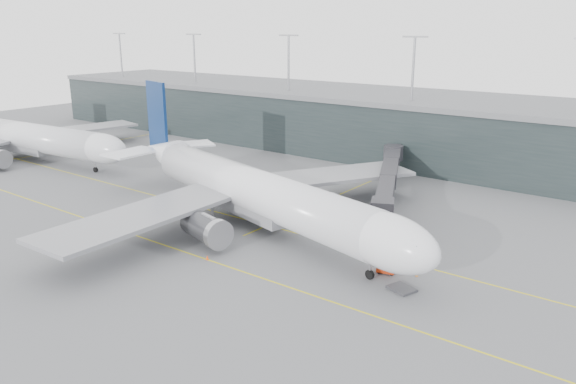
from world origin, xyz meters
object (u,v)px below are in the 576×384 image
Objects in this scene: second_aircraft at (26,137)px; main_aircraft at (254,192)px; jet_bridge at (404,173)px; gse_cart at (386,267)px.

main_aircraft is at bearing -7.70° from second_aircraft.
main_aircraft is 75.66m from second_aircraft.
main_aircraft reaches higher than second_aircraft.
main_aircraft is at bearing -138.38° from jet_bridge.
jet_bridge is 91.66m from second_aircraft.
main_aircraft is at bearing 158.16° from gse_cart.
second_aircraft reaches higher than gse_cart.
jet_bridge is 16.76× the size of gse_cart.
jet_bridge is at bearing 80.63° from main_aircraft.
gse_cart is at bearing -92.17° from jet_bridge.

